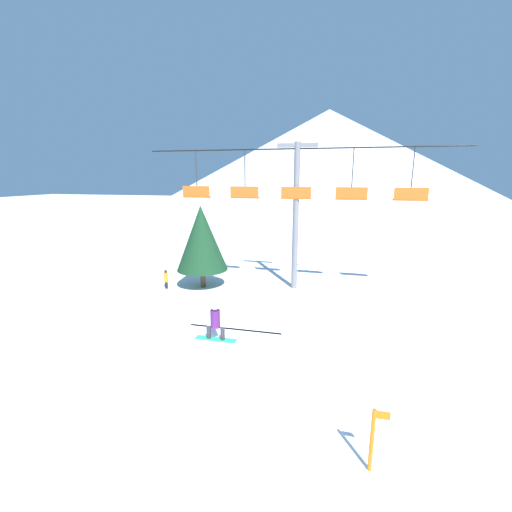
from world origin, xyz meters
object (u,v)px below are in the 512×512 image
snow_ramp (215,392)px  distant_skier (166,279)px  trail_marker (373,439)px  pine_tree_near (201,238)px  snowboarder (215,321)px

snow_ramp → distant_skier: (-7.28, 10.88, -0.36)m
trail_marker → pine_tree_near: bearing=127.0°
snow_ramp → pine_tree_near: 13.00m
pine_tree_near → trail_marker: (9.35, -12.41, -2.31)m
snowboarder → distant_skier: bearing=125.4°
snowboarder → trail_marker: (4.57, -1.78, -1.77)m
snowboarder → snow_ramp: bearing=-72.7°
snowboarder → distant_skier: snowboarder is taller
snow_ramp → pine_tree_near: pine_tree_near is taller
snow_ramp → distant_skier: size_ratio=3.29×
snowboarder → distant_skier: size_ratio=1.06×
snowboarder → pine_tree_near: size_ratio=0.25×
distant_skier → snow_ramp: bearing=-56.2°
snow_ramp → distant_skier: snow_ramp is taller
snow_ramp → distant_skier: bearing=123.8°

